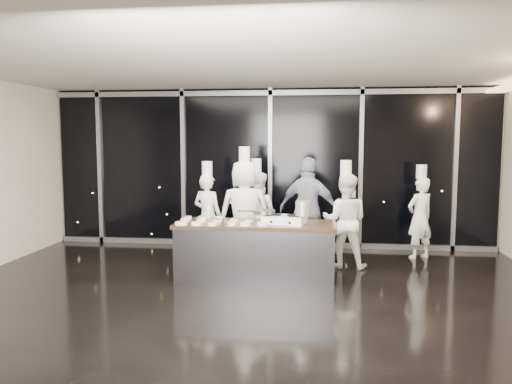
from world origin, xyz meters
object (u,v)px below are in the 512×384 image
at_px(chef_center, 256,215).
at_px(chef_right, 345,220).
at_px(guest, 309,210).
at_px(demo_counter, 255,251).
at_px(frying_pan, 264,212).
at_px(chef_left, 245,211).
at_px(stock_pot, 303,208).
at_px(chef_far_left, 208,215).
at_px(stove, 284,219).
at_px(chef_side, 420,216).

xyz_separation_m(chef_center, chef_right, (1.56, -0.37, -0.00)).
height_order(guest, chef_right, guest).
relative_size(demo_counter, frying_pan, 3.98).
bearing_deg(chef_left, stock_pot, 123.02).
distance_m(demo_counter, stock_pot, 1.02).
xyz_separation_m(demo_counter, chef_center, (-0.15, 1.32, 0.36)).
distance_m(frying_pan, chef_right, 1.61).
height_order(chef_far_left, chef_center, chef_center).
xyz_separation_m(stock_pot, chef_center, (-0.88, 1.43, -0.34)).
distance_m(chef_far_left, chef_center, 0.89).
distance_m(chef_left, guest, 1.13).
bearing_deg(guest, demo_counter, 76.98).
bearing_deg(chef_center, demo_counter, 112.31).
bearing_deg(chef_center, chef_far_left, 16.75).
height_order(frying_pan, chef_left, chef_left).
xyz_separation_m(chef_far_left, chef_right, (2.46, -0.36, 0.01)).
xyz_separation_m(stove, chef_right, (0.97, 0.98, -0.15)).
distance_m(demo_counter, stove, 0.68).
xyz_separation_m(frying_pan, guest, (0.68, 1.19, -0.13)).
xyz_separation_m(stove, chef_left, (-0.76, 1.05, -0.04)).
xyz_separation_m(stock_pot, chef_far_left, (-1.77, 1.41, -0.35)).
bearing_deg(stove, stock_pot, -2.08).
bearing_deg(chef_side, stock_pot, 10.56).
bearing_deg(stock_pot, stove, 165.02).
distance_m(chef_far_left, chef_left, 0.79).
distance_m(stock_pot, chef_far_left, 2.29).
relative_size(demo_counter, chef_far_left, 1.38).
bearing_deg(demo_counter, chef_center, 96.36).
distance_m(stove, guest, 1.30).
distance_m(stock_pot, chef_left, 1.55).
relative_size(chef_center, guest, 0.98).
height_order(chef_far_left, chef_side, chef_far_left).
bearing_deg(stock_pot, guest, 87.03).
distance_m(chef_right, chef_side, 1.63).
height_order(chef_left, chef_right, chef_left).
bearing_deg(chef_right, chef_side, -141.50).
xyz_separation_m(frying_pan, chef_far_left, (-1.16, 1.28, -0.27)).
xyz_separation_m(frying_pan, stock_pot, (0.61, -0.14, 0.08)).
distance_m(stock_pot, chef_right, 1.31).
bearing_deg(chef_right, chef_center, -5.43).
xyz_separation_m(demo_counter, chef_side, (2.82, 1.78, 0.32)).
relative_size(stove, chef_side, 0.40).
bearing_deg(chef_far_left, demo_counter, 149.10).
xyz_separation_m(demo_counter, chef_right, (1.42, 0.95, 0.36)).
xyz_separation_m(chef_right, chef_side, (1.40, 0.83, -0.04)).
bearing_deg(frying_pan, chef_left, 126.82).
bearing_deg(demo_counter, chef_side, 32.22).
xyz_separation_m(chef_left, chef_right, (1.73, -0.07, -0.11)).
bearing_deg(stock_pot, chef_side, 42.07).
bearing_deg(guest, chef_left, 30.55).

